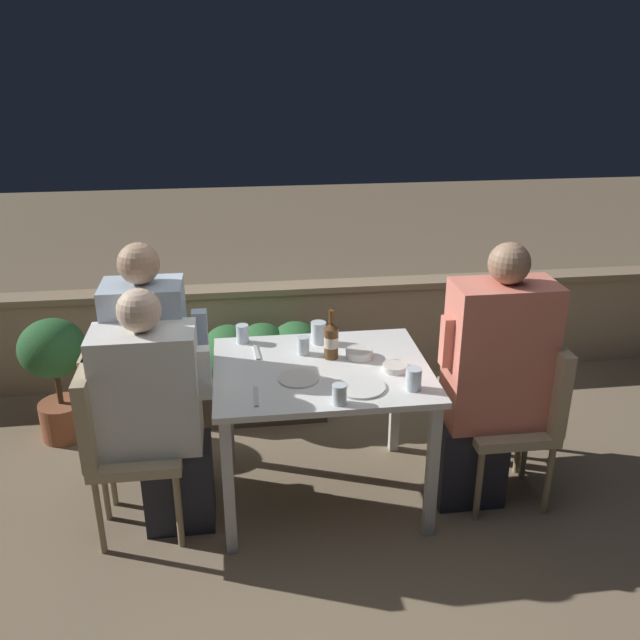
{
  "coord_description": "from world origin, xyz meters",
  "views": [
    {
      "loc": [
        -0.38,
        -2.86,
        2.17
      ],
      "look_at": [
        0.0,
        0.06,
        0.95
      ],
      "focal_mm": 38.0,
      "sensor_mm": 36.0,
      "label": 1
    }
  ],
  "objects_px": {
    "person_white_polo": "(158,415)",
    "beer_bottle": "(331,340)",
    "chair_right_far": "(504,378)",
    "chair_left_near": "(116,433)",
    "chair_left_far": "(120,407)",
    "person_coral_top": "(491,380)",
    "potted_plant": "(55,367)",
    "chair_right_near": "(525,405)",
    "person_blue_shirt": "(157,376)"
  },
  "relations": [
    {
      "from": "person_coral_top",
      "to": "potted_plant",
      "type": "height_order",
      "value": "person_coral_top"
    },
    {
      "from": "chair_left_near",
      "to": "chair_right_far",
      "type": "distance_m",
      "value": 1.98
    },
    {
      "from": "person_blue_shirt",
      "to": "chair_left_far",
      "type": "bearing_deg",
      "value": 180.0
    },
    {
      "from": "chair_right_far",
      "to": "beer_bottle",
      "type": "xyz_separation_m",
      "value": [
        -0.94,
        -0.07,
        0.3
      ]
    },
    {
      "from": "chair_right_far",
      "to": "chair_left_near",
      "type": "bearing_deg",
      "value": -171.55
    },
    {
      "from": "potted_plant",
      "to": "beer_bottle",
      "type": "bearing_deg",
      "value": -23.49
    },
    {
      "from": "person_coral_top",
      "to": "potted_plant",
      "type": "distance_m",
      "value": 2.4
    },
    {
      "from": "beer_bottle",
      "to": "chair_right_far",
      "type": "bearing_deg",
      "value": 4.16
    },
    {
      "from": "chair_right_near",
      "to": "potted_plant",
      "type": "bearing_deg",
      "value": 160.24
    },
    {
      "from": "chair_right_near",
      "to": "chair_right_far",
      "type": "xyz_separation_m",
      "value": [
        0.01,
        0.29,
        0.0
      ]
    },
    {
      "from": "chair_left_far",
      "to": "person_blue_shirt",
      "type": "height_order",
      "value": "person_blue_shirt"
    },
    {
      "from": "person_white_polo",
      "to": "potted_plant",
      "type": "xyz_separation_m",
      "value": [
        -0.66,
        0.87,
        -0.15
      ]
    },
    {
      "from": "chair_left_near",
      "to": "person_blue_shirt",
      "type": "bearing_deg",
      "value": 53.58
    },
    {
      "from": "chair_right_far",
      "to": "potted_plant",
      "type": "relative_size",
      "value": 1.17
    },
    {
      "from": "person_white_polo",
      "to": "chair_right_far",
      "type": "bearing_deg",
      "value": 9.36
    },
    {
      "from": "chair_left_near",
      "to": "chair_left_far",
      "type": "distance_m",
      "value": 0.24
    },
    {
      "from": "person_blue_shirt",
      "to": "chair_right_far",
      "type": "bearing_deg",
      "value": 1.68
    },
    {
      "from": "chair_right_far",
      "to": "chair_left_far",
      "type": "bearing_deg",
      "value": -178.48
    },
    {
      "from": "chair_left_near",
      "to": "chair_right_far",
      "type": "xyz_separation_m",
      "value": [
        1.96,
        0.29,
        0.0
      ]
    },
    {
      "from": "chair_left_far",
      "to": "chair_right_near",
      "type": "bearing_deg",
      "value": -6.89
    },
    {
      "from": "chair_right_near",
      "to": "chair_left_near",
      "type": "bearing_deg",
      "value": -179.96
    },
    {
      "from": "person_blue_shirt",
      "to": "beer_bottle",
      "type": "xyz_separation_m",
      "value": [
        0.85,
        -0.02,
        0.15
      ]
    },
    {
      "from": "person_white_polo",
      "to": "chair_left_far",
      "type": "distance_m",
      "value": 0.33
    },
    {
      "from": "person_white_polo",
      "to": "person_coral_top",
      "type": "bearing_deg",
      "value": 0.05
    },
    {
      "from": "chair_left_near",
      "to": "chair_right_far",
      "type": "bearing_deg",
      "value": 8.45
    },
    {
      "from": "chair_right_near",
      "to": "potted_plant",
      "type": "xyz_separation_m",
      "value": [
        -2.41,
        0.87,
        -0.07
      ]
    },
    {
      "from": "potted_plant",
      "to": "chair_right_near",
      "type": "bearing_deg",
      "value": -19.76
    },
    {
      "from": "chair_left_near",
      "to": "chair_left_far",
      "type": "xyz_separation_m",
      "value": [
        -0.01,
        0.24,
        0.0
      ]
    },
    {
      "from": "chair_left_near",
      "to": "person_blue_shirt",
      "type": "height_order",
      "value": "person_blue_shirt"
    },
    {
      "from": "chair_right_far",
      "to": "beer_bottle",
      "type": "relative_size",
      "value": 3.46
    },
    {
      "from": "chair_right_far",
      "to": "potted_plant",
      "type": "bearing_deg",
      "value": 166.58
    },
    {
      "from": "chair_left_far",
      "to": "chair_right_near",
      "type": "xyz_separation_m",
      "value": [
        1.96,
        -0.24,
        0.0
      ]
    },
    {
      "from": "chair_left_near",
      "to": "person_white_polo",
      "type": "height_order",
      "value": "person_white_polo"
    },
    {
      "from": "person_white_polo",
      "to": "beer_bottle",
      "type": "xyz_separation_m",
      "value": [
        0.83,
        0.22,
        0.22
      ]
    },
    {
      "from": "chair_right_far",
      "to": "person_coral_top",
      "type": "bearing_deg",
      "value": -124.49
    },
    {
      "from": "chair_left_far",
      "to": "person_coral_top",
      "type": "distance_m",
      "value": 1.8
    },
    {
      "from": "person_blue_shirt",
      "to": "person_white_polo",
      "type": "bearing_deg",
      "value": -85.46
    },
    {
      "from": "person_coral_top",
      "to": "beer_bottle",
      "type": "height_order",
      "value": "person_coral_top"
    },
    {
      "from": "person_blue_shirt",
      "to": "person_coral_top",
      "type": "xyz_separation_m",
      "value": [
        1.58,
        -0.24,
        -0.01
      ]
    },
    {
      "from": "chair_left_far",
      "to": "chair_right_near",
      "type": "height_order",
      "value": "same"
    },
    {
      "from": "person_white_polo",
      "to": "chair_right_near",
      "type": "distance_m",
      "value": 1.76
    },
    {
      "from": "chair_left_near",
      "to": "person_white_polo",
      "type": "xyz_separation_m",
      "value": [
        0.19,
        -0.0,
        0.08
      ]
    },
    {
      "from": "chair_left_near",
      "to": "chair_left_far",
      "type": "bearing_deg",
      "value": 93.57
    },
    {
      "from": "chair_left_near",
      "to": "beer_bottle",
      "type": "bearing_deg",
      "value": 12.3
    },
    {
      "from": "chair_right_near",
      "to": "chair_left_far",
      "type": "bearing_deg",
      "value": 173.11
    },
    {
      "from": "beer_bottle",
      "to": "person_white_polo",
      "type": "bearing_deg",
      "value": -164.93
    },
    {
      "from": "chair_left_far",
      "to": "person_blue_shirt",
      "type": "relative_size",
      "value": 0.65
    },
    {
      "from": "person_white_polo",
      "to": "beer_bottle",
      "type": "relative_size",
      "value": 4.83
    },
    {
      "from": "chair_left_far",
      "to": "beer_bottle",
      "type": "height_order",
      "value": "beer_bottle"
    },
    {
      "from": "person_blue_shirt",
      "to": "chair_right_near",
      "type": "height_order",
      "value": "person_blue_shirt"
    }
  ]
}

